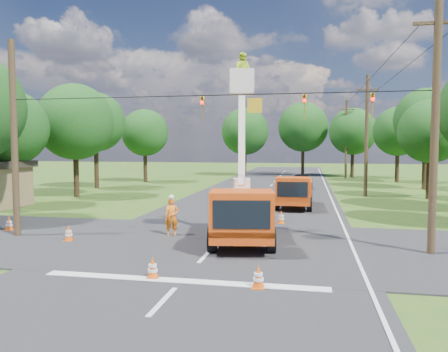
% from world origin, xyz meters
% --- Properties ---
extents(ground, '(140.00, 140.00, 0.00)m').
position_xyz_m(ground, '(0.00, 20.00, 0.00)').
color(ground, '#285519').
rests_on(ground, ground).
extents(road_main, '(12.00, 100.00, 0.06)m').
position_xyz_m(road_main, '(0.00, 20.00, 0.00)').
color(road_main, black).
rests_on(road_main, ground).
extents(road_cross, '(56.00, 10.00, 0.07)m').
position_xyz_m(road_cross, '(0.00, 2.00, 0.00)').
color(road_cross, black).
rests_on(road_cross, ground).
extents(stop_bar, '(9.00, 0.45, 0.02)m').
position_xyz_m(stop_bar, '(0.00, -3.20, 0.00)').
color(stop_bar, silver).
rests_on(stop_bar, ground).
extents(edge_line, '(0.12, 90.00, 0.02)m').
position_xyz_m(edge_line, '(5.60, 20.00, 0.00)').
color(edge_line, silver).
rests_on(edge_line, ground).
extents(bucket_truck, '(3.43, 6.90, 8.27)m').
position_xyz_m(bucket_truck, '(0.96, 2.74, 1.73)').
color(bucket_truck, '#CC410E').
rests_on(bucket_truck, ground).
extents(second_truck, '(2.42, 5.93, 2.20)m').
position_xyz_m(second_truck, '(2.88, 13.80, 1.15)').
color(second_truck, '#CC410E').
rests_on(second_truck, ground).
extents(ground_worker, '(0.76, 0.62, 1.79)m').
position_xyz_m(ground_worker, '(-2.44, 3.41, 0.89)').
color(ground_worker, orange).
rests_on(ground_worker, ground).
extents(distant_car, '(2.43, 4.79, 1.56)m').
position_xyz_m(distant_car, '(3.11, 26.20, 0.78)').
color(distant_car, black).
rests_on(distant_car, ground).
extents(traffic_cone_0, '(0.38, 0.38, 0.71)m').
position_xyz_m(traffic_cone_0, '(-0.99, -3.06, 0.36)').
color(traffic_cone_0, '#E4530C').
rests_on(traffic_cone_0, ground).
extents(traffic_cone_1, '(0.38, 0.38, 0.71)m').
position_xyz_m(traffic_cone_1, '(2.39, -3.36, 0.36)').
color(traffic_cone_1, '#E4530C').
rests_on(traffic_cone_1, ground).
extents(traffic_cone_2, '(0.38, 0.38, 0.71)m').
position_xyz_m(traffic_cone_2, '(2.39, 7.50, 0.36)').
color(traffic_cone_2, '#E4530C').
rests_on(traffic_cone_2, ground).
extents(traffic_cone_3, '(0.38, 0.38, 0.71)m').
position_xyz_m(traffic_cone_3, '(1.59, 9.90, 0.36)').
color(traffic_cone_3, '#E4530C').
rests_on(traffic_cone_3, ground).
extents(traffic_cone_4, '(0.38, 0.38, 0.71)m').
position_xyz_m(traffic_cone_4, '(-6.53, 1.42, 0.36)').
color(traffic_cone_4, '#E4530C').
rests_on(traffic_cone_4, ground).
extents(traffic_cone_5, '(0.38, 0.38, 0.71)m').
position_xyz_m(traffic_cone_5, '(-10.70, 3.03, 0.36)').
color(traffic_cone_5, '#E4530C').
rests_on(traffic_cone_5, ground).
extents(traffic_cone_6, '(0.38, 0.38, 0.71)m').
position_xyz_m(traffic_cone_6, '(3.84, 16.65, 0.36)').
color(traffic_cone_6, '#E4530C').
rests_on(traffic_cone_6, ground).
extents(pole_right_near, '(1.80, 0.30, 10.00)m').
position_xyz_m(pole_right_near, '(8.50, 2.00, 5.11)').
color(pole_right_near, '#4C3823').
rests_on(pole_right_near, ground).
extents(pole_right_mid, '(1.80, 0.30, 10.00)m').
position_xyz_m(pole_right_mid, '(8.50, 22.00, 5.11)').
color(pole_right_mid, '#4C3823').
rests_on(pole_right_mid, ground).
extents(pole_right_far, '(1.80, 0.30, 10.00)m').
position_xyz_m(pole_right_far, '(8.50, 42.00, 5.11)').
color(pole_right_far, '#4C3823').
rests_on(pole_right_far, ground).
extents(pole_left, '(0.30, 0.30, 9.00)m').
position_xyz_m(pole_left, '(-9.50, 2.00, 4.50)').
color(pole_left, '#4C3823').
rests_on(pole_left, ground).
extents(signal_span, '(18.00, 0.29, 1.07)m').
position_xyz_m(signal_span, '(2.23, 1.99, 5.88)').
color(signal_span, black).
rests_on(signal_span, ground).
extents(tree_left_c, '(5.20, 5.20, 8.06)m').
position_xyz_m(tree_left_c, '(-16.50, 11.00, 5.44)').
color(tree_left_c, '#382616').
rests_on(tree_left_c, ground).
extents(tree_left_d, '(6.20, 6.20, 9.24)m').
position_xyz_m(tree_left_d, '(-15.00, 17.00, 6.12)').
color(tree_left_d, '#382616').
rests_on(tree_left_d, ground).
extents(tree_left_e, '(5.80, 5.80, 9.41)m').
position_xyz_m(tree_left_e, '(-16.80, 24.00, 6.49)').
color(tree_left_e, '#382616').
rests_on(tree_left_e, ground).
extents(tree_left_f, '(5.40, 5.40, 8.40)m').
position_xyz_m(tree_left_f, '(-14.80, 32.00, 5.69)').
color(tree_left_f, '#382616').
rests_on(tree_left_f, ground).
extents(tree_right_c, '(5.00, 5.00, 7.83)m').
position_xyz_m(tree_right_c, '(13.20, 21.00, 5.31)').
color(tree_right_c, '#382616').
rests_on(tree_right_c, ground).
extents(tree_right_d, '(6.00, 6.00, 9.70)m').
position_xyz_m(tree_right_d, '(14.80, 29.00, 6.68)').
color(tree_right_d, '#382616').
rests_on(tree_right_d, ground).
extents(tree_right_e, '(5.60, 5.60, 8.63)m').
position_xyz_m(tree_right_e, '(13.80, 37.00, 5.81)').
color(tree_right_e, '#382616').
rests_on(tree_right_e, ground).
extents(tree_far_a, '(6.60, 6.60, 9.50)m').
position_xyz_m(tree_far_a, '(-5.00, 45.00, 6.19)').
color(tree_far_a, '#382616').
rests_on(tree_far_a, ground).
extents(tree_far_b, '(7.00, 7.00, 10.32)m').
position_xyz_m(tree_far_b, '(3.00, 47.00, 6.81)').
color(tree_far_b, '#382616').
rests_on(tree_far_b, ground).
extents(tree_far_c, '(6.20, 6.20, 9.18)m').
position_xyz_m(tree_far_c, '(9.50, 44.00, 6.06)').
color(tree_far_c, '#382616').
rests_on(tree_far_c, ground).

